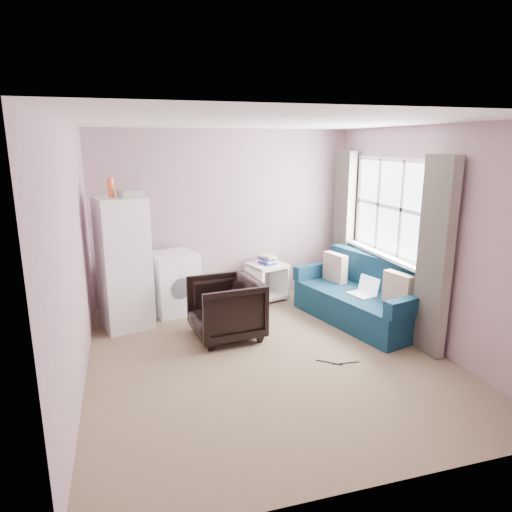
% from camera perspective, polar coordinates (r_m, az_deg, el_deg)
% --- Properties ---
extents(room, '(3.84, 4.24, 2.54)m').
position_cam_1_polar(room, '(4.78, 1.65, 1.27)').
color(room, '#887359').
rests_on(room, ground).
extents(armchair, '(0.81, 0.86, 0.81)m').
position_cam_1_polar(armchair, '(5.52, -3.83, -6.18)').
color(armchair, black).
rests_on(armchair, ground).
extents(fridge, '(0.70, 0.70, 1.90)m').
position_cam_1_polar(fridge, '(5.94, -16.20, -0.79)').
color(fridge, white).
rests_on(fridge, ground).
extents(washing_machine, '(0.73, 0.73, 0.84)m').
position_cam_1_polar(washing_machine, '(6.42, -10.29, -3.16)').
color(washing_machine, white).
rests_on(washing_machine, ground).
extents(side_table, '(0.62, 0.62, 0.68)m').
position_cam_1_polar(side_table, '(6.86, 1.37, -2.84)').
color(side_table, white).
rests_on(side_table, ground).
extents(sofa, '(1.29, 2.02, 0.83)m').
position_cam_1_polar(sofa, '(6.22, 13.26, -5.17)').
color(sofa, navy).
rests_on(sofa, ground).
extents(window_dressing, '(0.17, 2.62, 2.18)m').
position_cam_1_polar(window_dressing, '(6.16, 15.42, 2.27)').
color(window_dressing, white).
rests_on(window_dressing, ground).
extents(floor_cables, '(0.43, 0.20, 0.01)m').
position_cam_1_polar(floor_cables, '(5.11, 10.18, -13.00)').
color(floor_cables, black).
rests_on(floor_cables, ground).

